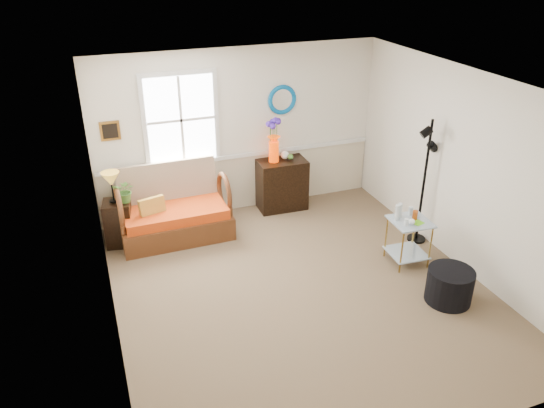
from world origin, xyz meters
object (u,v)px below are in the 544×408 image
object	(u,v)px
side_table	(408,242)
floor_lamp	(424,183)
ottoman	(449,286)
cabinet	(281,184)
lamp_stand	(119,223)
loveseat	(174,204)

from	to	relation	value
side_table	floor_lamp	size ratio (longest dim) A/B	0.35
ottoman	cabinet	bearing A→B (deg)	107.81
lamp_stand	floor_lamp	xyz separation A→B (m)	(4.10, -1.41, 0.59)
loveseat	cabinet	bearing A→B (deg)	9.81
loveseat	ottoman	distance (m)	3.94
side_table	ottoman	size ratio (longest dim) A/B	1.15
cabinet	loveseat	bearing A→B (deg)	-167.33
ottoman	lamp_stand	bearing A→B (deg)	142.25
loveseat	lamp_stand	world-z (taller)	loveseat
cabinet	floor_lamp	xyz separation A→B (m)	(1.48, -1.70, 0.51)
loveseat	lamp_stand	distance (m)	0.82
cabinet	floor_lamp	distance (m)	2.31
ottoman	loveseat	bearing A→B (deg)	135.75
lamp_stand	floor_lamp	world-z (taller)	floor_lamp
lamp_stand	floor_lamp	size ratio (longest dim) A/B	0.36
loveseat	side_table	bearing A→B (deg)	-33.69
lamp_stand	cabinet	world-z (taller)	cabinet
cabinet	floor_lamp	world-z (taller)	floor_lamp
loveseat	side_table	xyz separation A→B (m)	(2.82, -1.81, -0.20)
lamp_stand	side_table	world-z (taller)	lamp_stand
side_table	ottoman	bearing A→B (deg)	-90.30
cabinet	side_table	distance (m)	2.38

